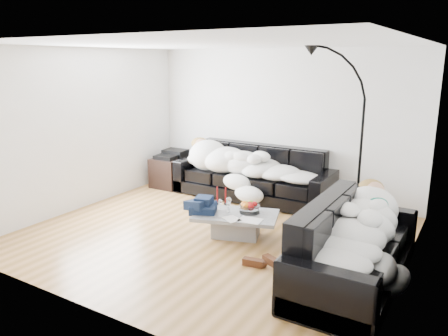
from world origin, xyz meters
The scene contains 24 objects.
ground centered at (0.00, 0.00, 0.00)m, with size 5.00×5.00×0.00m, color olive.
wall_back centered at (0.00, 2.25, 1.30)m, with size 5.00×0.02×2.60m, color silver.
wall_left centered at (-2.50, 0.00, 1.30)m, with size 0.02×4.50×2.60m, color silver.
wall_right centered at (2.50, 0.00, 1.30)m, with size 0.02×4.50×2.60m, color silver.
ceiling centered at (0.00, 0.00, 2.60)m, with size 5.00×5.00×0.00m, color white.
sofa_back centered at (-0.30, 1.76, 0.46)m, with size 2.81×0.97×0.92m, color black.
sofa_right centered at (2.07, -0.34, 0.45)m, with size 2.22×0.95×0.90m, color black.
sleeper_back centered at (-0.30, 1.71, 0.66)m, with size 2.38×0.82×0.48m, color white, non-canonical shape.
sleeper_right centered at (2.07, -0.34, 0.65)m, with size 1.90×0.80×0.46m, color white, non-canonical shape.
teal_cushion centered at (2.01, 0.35, 0.72)m, with size 0.36×0.30×0.20m, color #0F6B52.
coffee_table centered at (0.32, 0.09, 0.17)m, with size 1.14×0.67×0.33m, color #939699.
fruit_bowl centered at (0.46, 0.23, 0.42)m, with size 0.29×0.29×0.18m, color white.
wine_glass_a centered at (0.13, 0.21, 0.42)m, with size 0.07×0.07×0.18m, color white.
wine_glass_b centered at (0.04, 0.13, 0.41)m, with size 0.06×0.06×0.15m, color white.
wine_glass_c centered at (0.20, 0.08, 0.41)m, with size 0.07×0.07×0.16m, color white.
candle_left centered at (-0.12, 0.31, 0.47)m, with size 0.05×0.05×0.27m, color maroon.
candle_right centered at (-0.01, 0.36, 0.46)m, with size 0.05×0.05×0.26m, color maroon.
newspaper_a centered at (0.61, -0.04, 0.34)m, with size 0.31×0.23×0.01m, color silver.
newspaper_b centered at (0.38, -0.12, 0.34)m, with size 0.25×0.18×0.01m, color silver.
navy_jacket centered at (-0.12, -0.12, 0.51)m, with size 0.38×0.32×0.19m, color black, non-canonical shape.
shoes centered at (1.03, -0.52, 0.05)m, with size 0.43×0.31×0.10m, color #472311, non-canonical shape.
av_cabinet centered at (-2.02, 1.70, 0.28)m, with size 0.57×0.82×0.57m, color black.
stereo centered at (-2.02, 1.70, 0.63)m, with size 0.44×0.34×0.13m, color black.
floor_lamp centered at (1.67, 1.25, 1.15)m, with size 0.84×0.34×2.31m, color black, non-canonical shape.
Camera 1 is at (3.13, -4.87, 2.40)m, focal length 35.00 mm.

